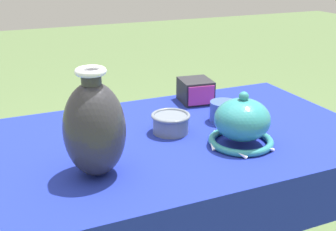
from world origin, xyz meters
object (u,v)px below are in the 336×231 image
at_px(vase_tall_bulbous, 95,128).
at_px(mosaic_tile_box, 196,91).
at_px(cup_wide_slate, 171,122).
at_px(pot_squat_cobalt, 224,111).
at_px(vase_dome_bell, 242,123).

relative_size(vase_tall_bulbous, mosaic_tile_box, 2.02).
bearing_deg(cup_wide_slate, vase_tall_bulbous, -148.68).
xyz_separation_m(vase_tall_bulbous, pot_squat_cobalt, (0.52, 0.20, -0.10)).
distance_m(vase_dome_bell, mosaic_tile_box, 0.43).
relative_size(vase_tall_bulbous, pot_squat_cobalt, 2.97).
xyz_separation_m(vase_tall_bulbous, mosaic_tile_box, (0.52, 0.43, -0.09)).
bearing_deg(vase_tall_bulbous, mosaic_tile_box, 39.77).
height_order(vase_dome_bell, cup_wide_slate, vase_dome_bell).
bearing_deg(vase_tall_bulbous, vase_dome_bell, 0.95).
bearing_deg(pot_squat_cobalt, mosaic_tile_box, 88.85).
relative_size(vase_dome_bell, cup_wide_slate, 1.64).
relative_size(vase_dome_bell, pot_squat_cobalt, 2.17).
distance_m(cup_wide_slate, pot_squat_cobalt, 0.22).
height_order(vase_tall_bulbous, cup_wide_slate, vase_tall_bulbous).
xyz_separation_m(cup_wide_slate, pot_squat_cobalt, (0.22, 0.02, 0.00)).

